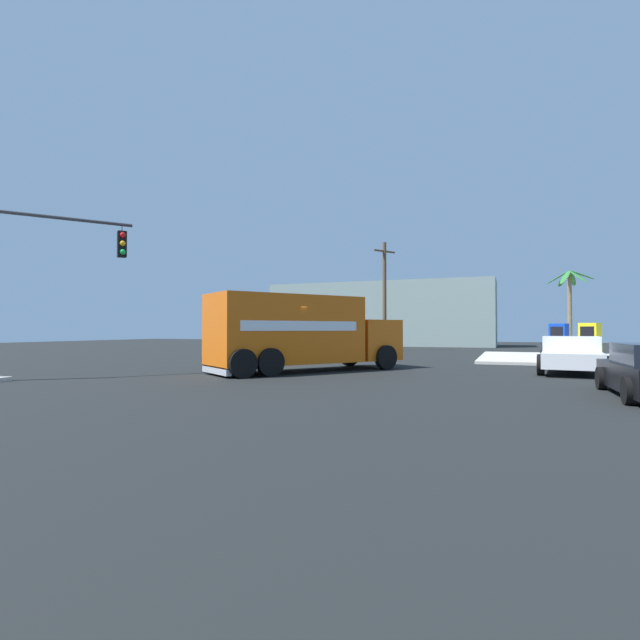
{
  "coord_description": "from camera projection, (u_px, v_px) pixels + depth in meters",
  "views": [
    {
      "loc": [
        8.18,
        -17.11,
        1.65
      ],
      "look_at": [
        1.01,
        0.84,
        2.03
      ],
      "focal_mm": 26.71,
      "sensor_mm": 36.0,
      "label": 1
    }
  ],
  "objects": [
    {
      "name": "vending_machine_blue",
      "position": [
        559.0,
        339.0,
        27.92
      ],
      "size": [
        1.12,
        1.05,
        1.85
      ],
      "color": "#0F38B2",
      "rests_on": "sidewalk_corner_far"
    },
    {
      "name": "vending_machine_red",
      "position": [
        590.0,
        340.0,
        25.21
      ],
      "size": [
        1.15,
        1.09,
        1.85
      ],
      "color": "yellow",
      "rests_on": "sidewalk_corner_far"
    },
    {
      "name": "building_backdrop",
      "position": [
        380.0,
        314.0,
        49.38
      ],
      "size": [
        22.67,
        6.0,
        6.44
      ],
      "primitive_type": "cube",
      "color": "gray",
      "rests_on": "ground"
    },
    {
      "name": "utility_pole",
      "position": [
        385.0,
        295.0,
        37.19
      ],
      "size": [
        1.26,
        1.93,
        8.48
      ],
      "color": "brown",
      "rests_on": "ground"
    },
    {
      "name": "pickup_white",
      "position": [
        571.0,
        353.0,
        18.21
      ],
      "size": [
        2.61,
        5.35,
        1.38
      ],
      "color": "white",
      "rests_on": "ground"
    },
    {
      "name": "traffic_light_primary",
      "position": [
        33.0,
        263.0,
        15.92
      ],
      "size": [
        2.98,
        3.93,
        5.61
      ],
      "color": "#38383D",
      "rests_on": "sidewalk_corner_near"
    },
    {
      "name": "delivery_truck",
      "position": [
        302.0,
        332.0,
        18.77
      ],
      "size": [
        6.6,
        7.96,
        2.95
      ],
      "color": "orange",
      "rests_on": "ground"
    },
    {
      "name": "palm_tree_far",
      "position": [
        570.0,
        297.0,
        29.28
      ],
      "size": [
        2.78,
        2.49,
        5.17
      ],
      "color": "#7A6647",
      "rests_on": "sidewalk_corner_far"
    },
    {
      "name": "ground_plane",
      "position": [
        289.0,
        371.0,
        18.89
      ],
      "size": [
        100.0,
        100.0,
        0.0
      ],
      "primitive_type": "plane",
      "color": "black"
    },
    {
      "name": "sidewalk_corner_far",
      "position": [
        585.0,
        359.0,
        25.54
      ],
      "size": [
        10.62,
        10.62,
        0.14
      ],
      "primitive_type": "cube",
      "color": "beige",
      "rests_on": "ground"
    }
  ]
}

